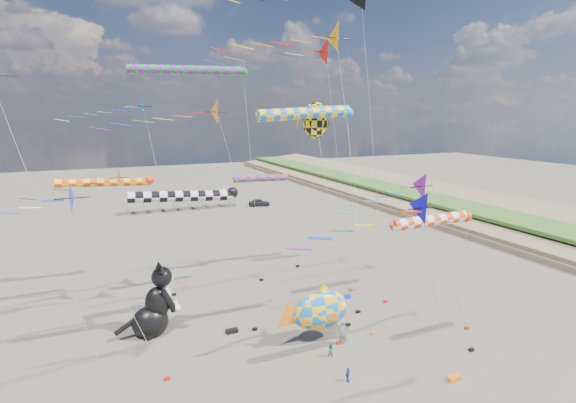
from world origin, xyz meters
The scene contains 26 objects.
delta_kite_0 centered at (8.08, 7.44, 11.39)m, with size 10.69×2.00×12.71m.
delta_kite_1 centered at (-8.67, 24.67, 16.59)m, with size 8.83×1.67×17.87m.
delta_kite_2 centered at (-11.77, 19.91, 11.21)m, with size 9.17×1.63×12.46m.
delta_kite_4 centered at (1.96, 9.67, 20.77)m, with size 10.99×2.20×22.19m.
delta_kite_5 centered at (-3.26, 18.50, 16.20)m, with size 12.24×2.19×17.63m.
delta_kite_6 centered at (-13.00, 9.96, 11.53)m, with size 9.54×1.94×12.84m.
delta_kite_7 centered at (6.13, 17.59, 21.09)m, with size 11.84×2.60×22.66m.
delta_kite_8 centered at (0.57, 0.14, 11.85)m, with size 9.11×1.63×13.09m.
delta_kite_9 centered at (6.13, 14.09, 24.55)m, with size 13.88×2.85×26.22m.
windsock_0 centered at (-11.07, 23.22, 10.72)m, with size 9.06×0.72×11.14m.
windsock_1 centered at (-6.41, 13.92, 10.79)m, with size 8.75×0.78×11.24m.
windsock_2 centered at (3.51, 25.69, 9.88)m, with size 7.11×0.72×10.31m.
windsock_3 centered at (2.51, 13.33, 16.30)m, with size 8.88×0.90×16.81m.
windsock_4 centered at (-3.67, 23.46, 19.90)m, with size 11.59×0.82×20.38m.
windsock_5 centered at (7.08, 4.88, 9.78)m, with size 7.42×0.77×10.22m.
angelfish_kite centered at (2.95, 13.63, 15.71)m, with size 3.74×3.02×17.16m.
cat_inflatable centered at (-8.85, 16.41, 2.77)m, with size 4.11×2.05×5.54m, color black, non-canonical shape.
fish_inflatable centered at (2.02, 10.48, 2.39)m, with size 5.82×2.03×4.63m.
person_adult centered at (3.35, 9.37, 0.89)m, with size 0.65×0.43×1.78m, color gray.
child_green centered at (1.71, 8.19, 0.50)m, with size 0.49×0.38×1.00m, color #1C764A.
child_blue centered at (1.23, 5.26, 0.46)m, with size 0.54×0.23×0.93m, color #1D369D.
kite_bag_0 centered at (7.36, 2.68, 0.15)m, with size 0.90×0.44×0.30m, color orange.
kite_bag_1 centered at (-3.51, 14.24, 0.15)m, with size 0.90×0.44×0.30m, color black.
kite_bag_3 centered at (7.73, 16.31, 0.15)m, with size 0.90×0.44×0.30m, color #1523D7.
tent_row centered at (1.50, 60.00, 3.15)m, with size 19.20×4.20×3.80m.
parked_car centered at (14.86, 58.00, 0.65)m, with size 1.53×3.79×1.29m, color #26262D.
Camera 1 is at (-12.33, -16.25, 16.35)m, focal length 28.00 mm.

